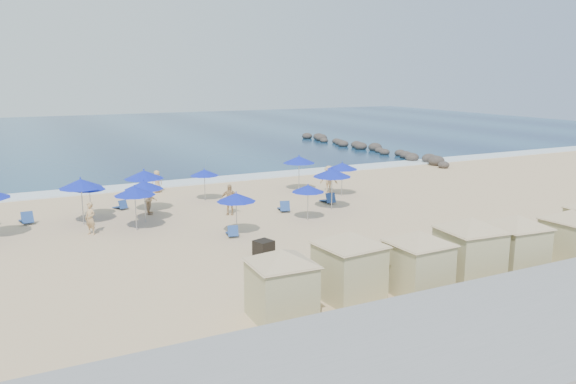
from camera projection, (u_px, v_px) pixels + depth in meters
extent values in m
plane|color=#D0AF84|center=(254.00, 236.00, 28.68)|extent=(160.00, 160.00, 0.00)
cube|color=#0D284C|center=(94.00, 135.00, 76.72)|extent=(160.00, 80.00, 0.06)
cube|color=white|center=(172.00, 184.00, 42.22)|extent=(160.00, 2.50, 0.08)
cube|color=gray|center=(422.00, 324.00, 17.22)|extent=(160.00, 2.20, 1.10)
cube|color=gray|center=(500.00, 348.00, 14.47)|extent=(160.00, 4.00, 0.12)
ellipsoid|color=#2D2826|center=(444.00, 165.00, 49.44)|extent=(1.00, 1.00, 0.65)
ellipsoid|color=#2D2826|center=(436.00, 161.00, 50.94)|extent=(1.48, 1.48, 0.96)
ellipsoid|color=#2D2826|center=(429.00, 159.00, 52.47)|extent=(1.40, 1.40, 0.91)
ellipsoid|color=#2D2826|center=(412.00, 157.00, 53.41)|extent=(1.32, 1.32, 0.86)
ellipsoid|color=#2D2826|center=(406.00, 155.00, 54.94)|extent=(1.24, 1.24, 0.81)
ellipsoid|color=#2D2826|center=(400.00, 153.00, 56.46)|extent=(1.16, 1.16, 0.75)
ellipsoid|color=#2D2826|center=(384.00, 152.00, 57.41)|extent=(1.08, 1.08, 0.70)
ellipsoid|color=#2D2826|center=(380.00, 150.00, 58.93)|extent=(1.00, 1.00, 0.65)
ellipsoid|color=#2D2826|center=(375.00, 147.00, 60.43)|extent=(1.48, 1.48, 0.96)
ellipsoid|color=#2D2826|center=(361.00, 146.00, 61.37)|extent=(1.40, 1.40, 0.91)
ellipsoid|color=#2D2826|center=(357.00, 145.00, 62.90)|extent=(1.32, 1.32, 0.86)
ellipsoid|color=#2D2826|center=(343.00, 144.00, 63.84)|extent=(1.24, 1.24, 0.81)
ellipsoid|color=#2D2826|center=(340.00, 143.00, 65.37)|extent=(1.16, 1.16, 0.75)
ellipsoid|color=#2D2826|center=(337.00, 141.00, 66.90)|extent=(1.08, 1.08, 0.70)
ellipsoid|color=#2D2826|center=(324.00, 140.00, 67.84)|extent=(1.00, 1.00, 0.65)
ellipsoid|color=#2D2826|center=(321.00, 138.00, 69.34)|extent=(1.48, 1.48, 0.96)
ellipsoid|color=#2D2826|center=(319.00, 137.00, 70.86)|extent=(1.40, 1.40, 0.91)
ellipsoid|color=#2D2826|center=(307.00, 136.00, 71.81)|extent=(1.32, 1.32, 0.86)
cube|color=black|center=(264.00, 249.00, 25.32)|extent=(0.93, 0.93, 0.75)
cube|color=tan|center=(281.00, 291.00, 18.77)|extent=(2.02, 2.02, 1.94)
cube|color=tan|center=(281.00, 263.00, 18.57)|extent=(2.12, 2.12, 0.08)
pyramid|color=tan|center=(281.00, 249.00, 18.47)|extent=(4.26, 4.26, 0.49)
cube|color=tan|center=(349.00, 272.00, 20.48)|extent=(2.21, 2.21, 2.04)
cube|color=tan|center=(350.00, 245.00, 20.28)|extent=(2.32, 2.32, 0.08)
pyramid|color=tan|center=(350.00, 231.00, 20.17)|extent=(4.45, 4.45, 0.51)
cube|color=tan|center=(418.00, 268.00, 20.97)|extent=(2.01, 2.01, 1.95)
cube|color=tan|center=(419.00, 243.00, 20.77)|extent=(2.11, 2.11, 0.08)
pyramid|color=tan|center=(420.00, 230.00, 20.67)|extent=(4.28, 4.28, 0.49)
cube|color=tan|center=(469.00, 255.00, 22.26)|extent=(2.25, 2.25, 2.09)
cube|color=tan|center=(471.00, 230.00, 22.05)|extent=(2.36, 2.36, 0.08)
pyramid|color=tan|center=(472.00, 217.00, 21.94)|extent=(4.56, 4.56, 0.52)
cube|color=tan|center=(515.00, 250.00, 23.14)|extent=(2.14, 2.14, 1.99)
cube|color=tan|center=(517.00, 226.00, 22.94)|extent=(2.25, 2.25, 0.08)
pyramid|color=tan|center=(518.00, 215.00, 22.84)|extent=(4.34, 4.34, 0.50)
cube|color=tan|center=(569.00, 241.00, 24.54)|extent=(2.01, 2.01, 1.88)
cube|color=tan|center=(571.00, 220.00, 24.35)|extent=(2.11, 2.11, 0.08)
pyramid|color=tan|center=(572.00, 209.00, 24.25)|extent=(4.11, 4.11, 0.47)
cylinder|color=#A5A8AD|center=(82.00, 206.00, 30.62)|extent=(0.06, 0.06, 2.10)
cone|color=#1021B2|center=(81.00, 183.00, 30.37)|extent=(2.32, 2.32, 0.50)
sphere|color=#1021B2|center=(80.00, 178.00, 30.31)|extent=(0.09, 0.09, 0.09)
cylinder|color=#A5A8AD|center=(145.00, 205.00, 31.16)|extent=(0.05, 0.05, 1.93)
cone|color=#1021B2|center=(144.00, 185.00, 30.93)|extent=(2.13, 2.13, 0.46)
sphere|color=#1021B2|center=(144.00, 180.00, 30.87)|extent=(0.08, 0.08, 0.08)
cylinder|color=#A5A8AD|center=(145.00, 195.00, 33.34)|extent=(0.06, 0.06, 2.10)
cone|color=#1021B2|center=(144.00, 175.00, 33.08)|extent=(2.32, 2.32, 0.50)
sphere|color=#1021B2|center=(144.00, 169.00, 33.02)|extent=(0.09, 0.09, 0.09)
cylinder|color=#A5A8AD|center=(136.00, 212.00, 29.49)|extent=(0.05, 0.05, 1.95)
cone|color=#1021B2|center=(135.00, 191.00, 29.25)|extent=(2.15, 2.15, 0.46)
sphere|color=#1021B2|center=(134.00, 186.00, 29.19)|extent=(0.08, 0.08, 0.08)
cylinder|color=#A5A8AD|center=(237.00, 218.00, 28.60)|extent=(0.05, 0.05, 1.82)
cone|color=#1021B2|center=(236.00, 197.00, 28.38)|extent=(2.01, 2.01, 0.43)
sphere|color=#1021B2|center=(236.00, 192.00, 28.33)|extent=(0.08, 0.08, 0.08)
cylinder|color=#A5A8AD|center=(205.00, 188.00, 36.51)|extent=(0.04, 0.04, 1.70)
cone|color=#1021B2|center=(204.00, 173.00, 36.30)|extent=(1.88, 1.88, 0.40)
sphere|color=#1021B2|center=(204.00, 169.00, 36.25)|extent=(0.07, 0.07, 0.07)
cylinder|color=#A5A8AD|center=(308.00, 206.00, 31.57)|extent=(0.04, 0.04, 1.67)
cone|color=#1021B2|center=(308.00, 189.00, 31.37)|extent=(1.85, 1.85, 0.40)
sphere|color=#1021B2|center=(308.00, 184.00, 31.32)|extent=(0.07, 0.07, 0.07)
cylinder|color=#A5A8AD|center=(299.00, 177.00, 39.55)|extent=(0.05, 0.05, 2.05)
cone|color=#1021B2|center=(299.00, 160.00, 39.31)|extent=(2.26, 2.26, 0.48)
sphere|color=#1021B2|center=(299.00, 155.00, 39.25)|extent=(0.09, 0.09, 0.09)
cylinder|color=#A5A8AD|center=(342.00, 182.00, 37.94)|extent=(0.05, 0.05, 1.88)
cone|color=#1021B2|center=(342.00, 166.00, 37.71)|extent=(2.07, 2.07, 0.44)
sphere|color=#1021B2|center=(342.00, 162.00, 37.65)|extent=(0.08, 0.08, 0.08)
cylinder|color=#A5A8AD|center=(332.00, 193.00, 33.98)|extent=(0.06, 0.06, 2.10)
cone|color=#1021B2|center=(332.00, 173.00, 33.72)|extent=(2.32, 2.32, 0.50)
sphere|color=#1021B2|center=(332.00, 168.00, 33.66)|extent=(0.09, 0.09, 0.09)
cylinder|color=#A5A8AD|center=(90.00, 203.00, 32.27)|extent=(0.04, 0.04, 1.65)
cone|color=#1021B2|center=(89.00, 187.00, 32.07)|extent=(1.82, 1.82, 0.39)
sphere|color=#1021B2|center=(89.00, 182.00, 32.02)|extent=(0.07, 0.07, 0.07)
cube|color=navy|center=(26.00, 220.00, 31.11)|extent=(0.76, 1.36, 0.36)
cube|color=navy|center=(27.00, 217.00, 30.61)|extent=(0.65, 0.43, 0.63)
cube|color=navy|center=(120.00, 207.00, 34.38)|extent=(0.79, 1.16, 0.29)
cube|color=navy|center=(123.00, 204.00, 34.02)|extent=(0.56, 0.42, 0.51)
cube|color=navy|center=(232.00, 233.00, 28.67)|extent=(0.76, 1.20, 0.31)
cube|color=navy|center=(233.00, 231.00, 28.18)|extent=(0.58, 0.42, 0.54)
cube|color=navy|center=(283.00, 208.00, 33.91)|extent=(0.90, 1.34, 0.34)
cube|color=navy|center=(285.00, 206.00, 33.37)|extent=(0.65, 0.48, 0.59)
cube|color=navy|center=(327.00, 200.00, 36.03)|extent=(0.74, 1.33, 0.35)
cube|color=navy|center=(331.00, 198.00, 35.49)|extent=(0.63, 0.41, 0.62)
imported|color=tan|center=(90.00, 218.00, 28.74)|extent=(0.70, 0.74, 1.70)
imported|color=tan|center=(151.00, 198.00, 33.06)|extent=(0.91, 1.05, 1.85)
imported|color=tan|center=(229.00, 199.00, 32.86)|extent=(1.14, 0.90, 1.81)
imported|color=tan|center=(329.00, 179.00, 39.08)|extent=(1.38, 1.31, 1.88)
imported|color=tan|center=(157.00, 181.00, 39.12)|extent=(0.83, 0.61, 1.56)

